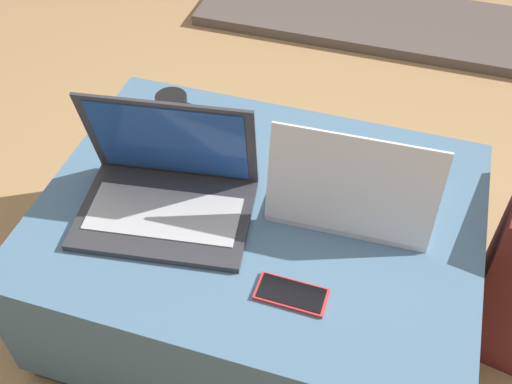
{
  "coord_description": "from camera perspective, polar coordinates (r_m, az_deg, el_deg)",
  "views": [
    {
      "loc": [
        0.26,
        -0.86,
        1.39
      ],
      "look_at": [
        0.0,
        -0.03,
        0.48
      ],
      "focal_mm": 42.0,
      "sensor_mm": 36.0,
      "label": 1
    }
  ],
  "objects": [
    {
      "name": "ground_plane",
      "position": [
        1.66,
        0.25,
        -10.8
      ],
      "size": [
        14.0,
        14.0,
        0.0
      ],
      "primitive_type": "plane",
      "color": "tan"
    },
    {
      "name": "laptop_far",
      "position": [
        1.32,
        9.13,
        -0.06
      ],
      "size": [
        0.36,
        0.25,
        0.24
      ],
      "rotation": [
        0.0,
        0.0,
        3.18
      ],
      "color": "silver",
      "rests_on": "ottoman"
    },
    {
      "name": "laptop_near",
      "position": [
        1.32,
        -8.48,
        0.3
      ],
      "size": [
        0.41,
        0.31,
        0.26
      ],
      "rotation": [
        0.0,
        0.0,
        0.14
      ],
      "color": "#333338",
      "rests_on": "ottoman"
    },
    {
      "name": "cell_phone",
      "position": [
        1.2,
        3.41,
        -9.68
      ],
      "size": [
        0.14,
        0.07,
        0.01
      ],
      "rotation": [
        0.0,
        0.0,
        4.69
      ],
      "color": "red",
      "rests_on": "ottoman"
    },
    {
      "name": "fireplace_hearth",
      "position": [
        2.78,
        10.0,
        16.1
      ],
      "size": [
        1.4,
        0.5,
        0.04
      ],
      "color": "#564C47",
      "rests_on": "ground_plane"
    },
    {
      "name": "coffee_mug",
      "position": [
        1.54,
        -7.83,
        7.73
      ],
      "size": [
        0.11,
        0.08,
        0.09
      ],
      "color": "black",
      "rests_on": "ottoman"
    },
    {
      "name": "ottoman",
      "position": [
        1.49,
        0.27,
        -6.63
      ],
      "size": [
        0.98,
        0.74,
        0.4
      ],
      "color": "#2A3D4E",
      "rests_on": "ground_plane"
    }
  ]
}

